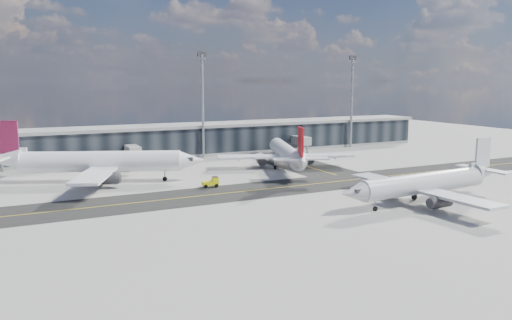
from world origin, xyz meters
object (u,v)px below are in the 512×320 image
at_px(airliner_af, 98,162).
at_px(baggage_tug, 212,182).
at_px(airliner_redtail, 287,153).
at_px(service_van, 257,154).
at_px(airliner_near, 425,183).

relative_size(airliner_af, baggage_tug, 12.24).
relative_size(airliner_redtail, service_van, 8.05).
distance_m(baggage_tug, service_van, 42.75).
relative_size(airliner_redtail, airliner_near, 1.06).
bearing_deg(airliner_af, airliner_near, 69.77).
relative_size(airliner_af, service_van, 8.95).
bearing_deg(service_van, baggage_tug, -141.84).
distance_m(airliner_near, service_van, 62.37).
height_order(airliner_redtail, baggage_tug, airliner_redtail).
bearing_deg(baggage_tug, airliner_near, 53.39).
bearing_deg(service_van, airliner_af, -171.82).
xyz_separation_m(airliner_af, baggage_tug, (19.70, -15.13, -3.29)).
distance_m(airliner_redtail, baggage_tug, 26.53).
relative_size(airliner_af, airliner_redtail, 1.11).
xyz_separation_m(airliner_af, airliner_redtail, (43.41, -3.56, -0.49)).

